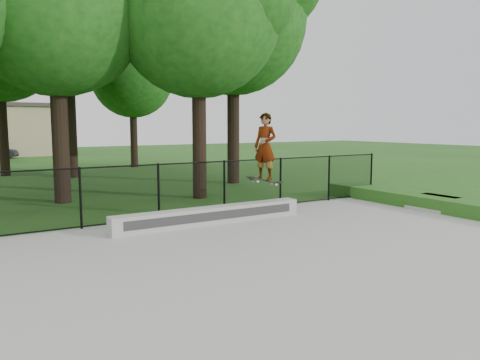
# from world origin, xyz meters

# --- Properties ---
(ground) EXTENTS (100.00, 100.00, 0.00)m
(ground) POSITION_xyz_m (0.00, 0.00, 0.00)
(ground) COLOR #295217
(ground) RESTS_ON ground
(concrete_slab) EXTENTS (14.00, 12.00, 0.06)m
(concrete_slab) POSITION_xyz_m (0.00, 0.00, 0.03)
(concrete_slab) COLOR #ABAAA5
(concrete_slab) RESTS_ON ground
(grind_ledge) EXTENTS (5.19, 0.40, 0.44)m
(grind_ledge) POSITION_xyz_m (0.92, 4.70, 0.28)
(grind_ledge) COLOR #A8A9A3
(grind_ledge) RESTS_ON concrete_slab
(skater_airborne) EXTENTS (0.82, 0.75, 1.95)m
(skater_airborne) POSITION_xyz_m (2.44, 4.51, 1.96)
(skater_airborne) COLOR black
(skater_airborne) RESTS_ON ground
(chainlink_fence) EXTENTS (16.06, 0.06, 1.50)m
(chainlink_fence) POSITION_xyz_m (0.00, 5.90, 0.81)
(chainlink_fence) COLOR black
(chainlink_fence) RESTS_ON concrete_slab
(concrete_steps) EXTENTS (1.07, 1.20, 0.45)m
(concrete_steps) POSITION_xyz_m (7.59, 3.00, 0.17)
(concrete_steps) COLOR #ABAAA5
(concrete_steps) RESTS_ON ground
(tree_row) EXTENTS (20.69, 18.27, 10.87)m
(tree_row) POSITION_xyz_m (-0.54, 14.64, 6.62)
(tree_row) COLOR black
(tree_row) RESTS_ON ground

